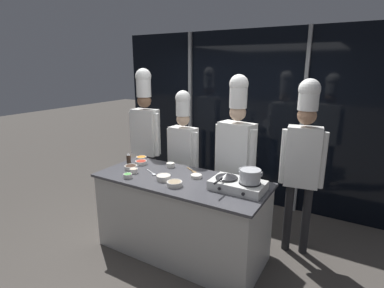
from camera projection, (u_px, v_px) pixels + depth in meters
The scene contains 22 objects.
ground_plane at pixel (182, 251), 3.63m from camera, with size 24.00×24.00×0.00m, color #47423D.
window_wall_back at pixel (242, 118), 4.79m from camera, with size 4.39×0.09×2.70m.
demo_counter at pixel (181, 216), 3.51m from camera, with size 1.98×0.85×0.93m.
portable_stove at pixel (238, 185), 3.08m from camera, with size 0.55×0.35×0.11m.
frying_pan at pixel (226, 176), 3.12m from camera, with size 0.23×0.41×0.05m.
stock_pot at pixel (250, 176), 2.98m from camera, with size 0.24×0.22×0.14m.
squeeze_bottle_soy at pixel (129, 159), 3.85m from camera, with size 0.05×0.05×0.16m.
prep_bowl_rice at pixel (196, 176), 3.42m from camera, with size 0.13×0.13×0.04m.
prep_bowl_scallions at pixel (128, 175), 3.40m from camera, with size 0.10×0.10×0.05m.
prep_bowl_chili_flakes at pixel (141, 162), 3.87m from camera, with size 0.15×0.15×0.05m.
prep_bowl_soy_glaze at pixel (131, 167), 3.69m from camera, with size 0.16×0.16×0.05m.
prep_bowl_garlic at pixel (170, 165), 3.76m from camera, with size 0.11×0.11×0.06m.
prep_bowl_mushrooms at pixel (174, 183), 3.18m from camera, with size 0.17×0.17×0.05m.
prep_bowl_onion at pixel (164, 177), 3.34m from camera, with size 0.16×0.16×0.06m.
prep_bowl_carrots at pixel (141, 158), 4.02m from camera, with size 0.14×0.14×0.05m.
prep_bowl_chicken at pixel (134, 170), 3.56m from camera, with size 0.10×0.10×0.05m.
serving_spoon_slotted at pixel (153, 173), 3.53m from camera, with size 0.22×0.13×0.02m.
serving_spoon_solid at pixel (193, 171), 3.60m from camera, with size 0.21×0.15×0.02m.
chef_head at pixel (145, 127), 4.49m from camera, with size 0.52×0.23×2.13m.
chef_sous at pixel (183, 146), 4.13m from camera, with size 0.50×0.22×1.85m.
chef_line at pixel (236, 147), 3.67m from camera, with size 0.57×0.30×2.08m.
chef_pastry at pixel (303, 151), 3.31m from camera, with size 0.48×0.24×2.05m.
Camera 1 is at (1.72, -2.66, 2.18)m, focal length 28.00 mm.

